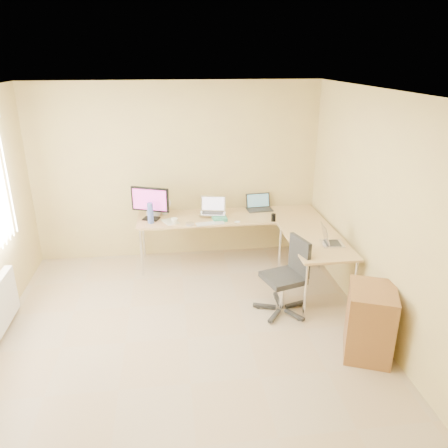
{
  "coord_description": "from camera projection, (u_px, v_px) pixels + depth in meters",
  "views": [
    {
      "loc": [
        -0.1,
        -4.02,
        2.92
      ],
      "look_at": [
        0.55,
        1.1,
        0.9
      ],
      "focal_mm": 34.79,
      "sensor_mm": 36.0,
      "label": 1
    }
  ],
  "objects": [
    {
      "name": "desk_return",
      "position": [
        314.0,
        265.0,
        5.64
      ],
      "size": [
        0.7,
        1.3,
        0.73
      ],
      "primitive_type": "cube",
      "color": "tan",
      "rests_on": "ground"
    },
    {
      "name": "mouse",
      "position": [
        237.0,
        222.0,
        6.05
      ],
      "size": [
        0.1,
        0.08,
        0.03
      ],
      "primitive_type": "ellipsoid",
      "rotation": [
        0.0,
        0.0,
        -0.35
      ],
      "color": "silver",
      "rests_on": "desk_main"
    },
    {
      "name": "black_cup",
      "position": [
        273.0,
        218.0,
        6.09
      ],
      "size": [
        0.08,
        0.08,
        0.11
      ],
      "primitive_type": "cylinder",
      "rotation": [
        0.0,
        0.0,
        0.31
      ],
      "color": "black",
      "rests_on": "desk_main"
    },
    {
      "name": "cabinet",
      "position": [
        369.0,
        323.0,
        4.43
      ],
      "size": [
        0.63,
        0.69,
        0.77
      ],
      "primitive_type": "cube",
      "rotation": [
        0.0,
        0.0,
        -0.38
      ],
      "color": "#A96137",
      "rests_on": "ground"
    },
    {
      "name": "papers",
      "position": [
        170.0,
        221.0,
        6.09
      ],
      "size": [
        0.28,
        0.32,
        0.01
      ],
      "primitive_type": "cube",
      "rotation": [
        0.0,
        0.0,
        0.41
      ],
      "color": "beige",
      "rests_on": "desk_main"
    },
    {
      "name": "keyboard",
      "position": [
        210.0,
        223.0,
        6.0
      ],
      "size": [
        0.4,
        0.16,
        0.02
      ],
      "primitive_type": "cube",
      "rotation": [
        0.0,
        0.0,
        0.13
      ],
      "color": "silver",
      "rests_on": "desk_main"
    },
    {
      "name": "desk_main",
      "position": [
        229.0,
        239.0,
        6.45
      ],
      "size": [
        2.65,
        0.7,
        0.73
      ],
      "primitive_type": "cube",
      "color": "tan",
      "rests_on": "ground"
    },
    {
      "name": "laptop_center",
      "position": [
        213.0,
        206.0,
        6.23
      ],
      "size": [
        0.41,
        0.35,
        0.24
      ],
      "primitive_type": "cube",
      "rotation": [
        0.0,
        0.0,
        -0.2
      ],
      "color": "silver",
      "rests_on": "desk_main"
    },
    {
      "name": "cd_stack",
      "position": [
        190.0,
        224.0,
        5.97
      ],
      "size": [
        0.13,
        0.13,
        0.03
      ],
      "primitive_type": "cylinder",
      "rotation": [
        0.0,
        0.0,
        -0.15
      ],
      "color": "silver",
      "rests_on": "desk_main"
    },
    {
      "name": "wall_back",
      "position": [
        177.0,
        172.0,
        6.4
      ],
      "size": [
        4.5,
        0.0,
        4.5
      ],
      "primitive_type": "plane",
      "rotation": [
        1.57,
        0.0,
        0.0
      ],
      "color": "#D9C673",
      "rests_on": "ground"
    },
    {
      "name": "water_bottle",
      "position": [
        150.0,
        213.0,
        6.0
      ],
      "size": [
        0.11,
        0.11,
        0.29
      ],
      "primitive_type": "cylinder",
      "rotation": [
        0.0,
        0.0,
        0.33
      ],
      "color": "#4C65BC",
      "rests_on": "desk_main"
    },
    {
      "name": "desk_fan",
      "position": [
        164.0,
        206.0,
        6.35
      ],
      "size": [
        0.25,
        0.25,
        0.25
      ],
      "primitive_type": "cylinder",
      "rotation": [
        0.0,
        0.0,
        0.39
      ],
      "color": "white",
      "rests_on": "desk_main"
    },
    {
      "name": "laptop_return",
      "position": [
        333.0,
        236.0,
        5.33
      ],
      "size": [
        0.33,
        0.27,
        0.21
      ],
      "primitive_type": "cube",
      "rotation": [
        0.0,
        0.0,
        1.49
      ],
      "color": "silver",
      "rests_on": "desk_return"
    },
    {
      "name": "monitor",
      "position": [
        150.0,
        203.0,
        6.1
      ],
      "size": [
        0.58,
        0.37,
        0.47
      ],
      "primitive_type": "cube",
      "rotation": [
        0.0,
        0.0,
        -0.37
      ],
      "color": "black",
      "rests_on": "desk_main"
    },
    {
      "name": "laptop_black",
      "position": [
        260.0,
        202.0,
        6.52
      ],
      "size": [
        0.4,
        0.31,
        0.24
      ],
      "primitive_type": "cube",
      "rotation": [
        0.0,
        0.0,
        0.09
      ],
      "color": "#272727",
      "rests_on": "desk_main"
    },
    {
      "name": "white_box",
      "position": [
        154.0,
        212.0,
        6.36
      ],
      "size": [
        0.22,
        0.18,
        0.07
      ],
      "primitive_type": "cube",
      "rotation": [
        0.0,
        0.0,
        -0.29
      ],
      "color": "white",
      "rests_on": "desk_main"
    },
    {
      "name": "mug",
      "position": [
        174.0,
        221.0,
        6.0
      ],
      "size": [
        0.09,
        0.09,
        0.08
      ],
      "primitive_type": "imported",
      "rotation": [
        0.0,
        0.0,
        0.02
      ],
      "color": "white",
      "rests_on": "desk_main"
    },
    {
      "name": "office_chair",
      "position": [
        283.0,
        274.0,
        5.12
      ],
      "size": [
        0.7,
        0.7,
        0.94
      ],
      "primitive_type": "cube",
      "rotation": [
        0.0,
        0.0,
        0.29
      ],
      "color": "#292929",
      "rests_on": "ground"
    },
    {
      "name": "floor",
      "position": [
        187.0,
        338.0,
        4.79
      ],
      "size": [
        4.5,
        4.5,
        0.0
      ],
      "primitive_type": "plane",
      "color": "tan",
      "rests_on": "ground"
    },
    {
      "name": "radiator",
      "position": [
        1.0,
        304.0,
        4.79
      ],
      "size": [
        0.09,
        0.8,
        0.55
      ],
      "primitive_type": "cube",
      "color": "white",
      "rests_on": "ground"
    },
    {
      "name": "wall_front",
      "position": [
        200.0,
        391.0,
        2.24
      ],
      "size": [
        4.5,
        0.0,
        4.5
      ],
      "primitive_type": "plane",
      "rotation": [
        -1.57,
        0.0,
        0.0
      ],
      "color": "#D9C673",
      "rests_on": "ground"
    },
    {
      "name": "book_stack",
      "position": [
        219.0,
        217.0,
        6.19
      ],
      "size": [
        0.21,
        0.27,
        0.04
      ],
      "primitive_type": "cube",
      "rotation": [
        0.0,
        0.0,
        0.06
      ],
      "color": "#30886C",
      "rests_on": "desk_main"
    },
    {
      "name": "ceiling",
      "position": [
        178.0,
        93.0,
        3.84
      ],
      "size": [
        4.5,
        4.5,
        0.0
      ],
      "primitive_type": "plane",
      "rotation": [
        3.14,
        0.0,
        0.0
      ],
      "color": "white",
      "rests_on": "ground"
    },
    {
      "name": "wall_right",
      "position": [
        383.0,
        220.0,
        4.56
      ],
      "size": [
        0.0,
        4.5,
        4.5
      ],
      "primitive_type": "plane",
      "rotation": [
        1.57,
        0.0,
        -1.57
      ],
      "color": "#D9C673",
      "rests_on": "ground"
    }
  ]
}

